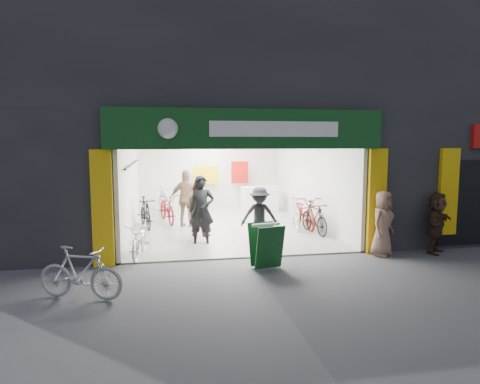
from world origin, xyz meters
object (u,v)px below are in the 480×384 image
object	(u,v)px
sandwich_board	(266,244)
bike_left_front	(140,240)
parked_bike	(80,273)
bike_right_front	(314,218)
pedestrian_near	(383,223)

from	to	relation	value
sandwich_board	bike_left_front	bearing A→B (deg)	141.60
bike_left_front	parked_bike	size ratio (longest dim) A/B	1.00
bike_left_front	bike_right_front	size ratio (longest dim) A/B	0.96
bike_left_front	sandwich_board	xyz separation A→B (m)	(2.76, -1.42, 0.12)
bike_right_front	sandwich_board	size ratio (longest dim) A/B	1.70
bike_left_front	bike_right_front	xyz separation A→B (m)	(5.00, 1.66, 0.08)
bike_right_front	sandwich_board	xyz separation A→B (m)	(-2.24, -3.08, 0.04)
pedestrian_near	sandwich_board	xyz separation A→B (m)	(-3.04, -0.52, -0.26)
bike_left_front	parked_bike	world-z (taller)	parked_bike
bike_right_front	parked_bike	xyz separation A→B (m)	(-5.90, -4.30, -0.02)
bike_right_front	pedestrian_near	distance (m)	2.70
bike_left_front	pedestrian_near	bearing A→B (deg)	-1.05
bike_left_front	pedestrian_near	size ratio (longest dim) A/B	1.00
parked_bike	pedestrian_near	xyz separation A→B (m)	(6.70, 1.74, 0.32)
bike_right_front	parked_bike	size ratio (longest dim) A/B	1.04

